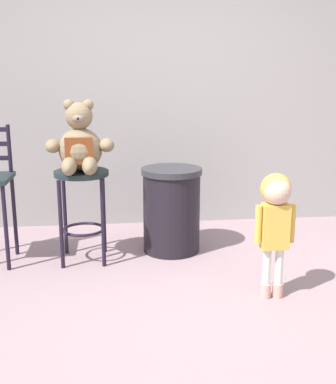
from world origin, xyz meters
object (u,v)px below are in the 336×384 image
at_px(teddy_bear, 80,146).
at_px(child_walking, 276,209).
at_px(bar_stool_with_teddy, 82,196).
at_px(trash_bin, 172,210).

relative_size(teddy_bear, child_walking, 0.65).
bearing_deg(teddy_bear, child_walking, -31.89).
bearing_deg(child_walking, bar_stool_with_teddy, -91.82).
bearing_deg(child_walking, teddy_bear, -90.96).
distance_m(bar_stool_with_teddy, trash_bin, 0.78).
height_order(child_walking, trash_bin, child_walking).
distance_m(teddy_bear, child_walking, 1.59).
xyz_separation_m(teddy_bear, child_walking, (1.32, -0.82, -0.33)).
xyz_separation_m(bar_stool_with_teddy, trash_bin, (0.74, 0.14, -0.18)).
height_order(bar_stool_with_teddy, trash_bin, bar_stool_with_teddy).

